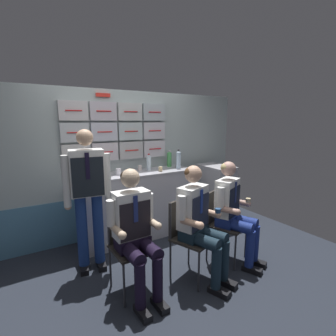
% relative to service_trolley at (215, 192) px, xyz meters
% --- Properties ---
extents(ground, '(4.80, 4.80, 0.04)m').
position_rel_service_trolley_xyz_m(ground, '(-1.48, -0.92, -0.54)').
color(ground, '#222730').
extents(galley_bulkhead, '(4.20, 0.14, 2.15)m').
position_rel_service_trolley_xyz_m(galley_bulkhead, '(-1.48, 0.45, 0.57)').
color(galley_bulkhead, '#A4B2B1').
rests_on(galley_bulkhead, ground).
extents(galley_counter, '(1.70, 0.53, 0.98)m').
position_rel_service_trolley_xyz_m(galley_counter, '(-1.36, 0.17, -0.03)').
color(galley_counter, '#BBBAC3').
rests_on(galley_counter, ground).
extents(service_trolley, '(0.40, 0.65, 0.98)m').
position_rel_service_trolley_xyz_m(service_trolley, '(0.00, 0.00, 0.00)').
color(service_trolley, black).
rests_on(service_trolley, ground).
extents(folding_chair_left, '(0.41, 0.41, 0.86)m').
position_rel_service_trolley_xyz_m(folding_chair_left, '(-1.92, -0.84, 0.02)').
color(folding_chair_left, '#2D2D33').
rests_on(folding_chair_left, ground).
extents(crew_member_left, '(0.49, 0.60, 1.27)m').
position_rel_service_trolley_xyz_m(crew_member_left, '(-1.92, -1.00, 0.18)').
color(crew_member_left, black).
rests_on(crew_member_left, ground).
extents(folding_chair_center, '(0.51, 0.51, 0.86)m').
position_rel_service_trolley_xyz_m(folding_chair_center, '(-1.30, -0.99, 0.02)').
color(folding_chair_center, '#2D2D33').
rests_on(folding_chair_center, ground).
extents(crew_member_center, '(0.53, 0.66, 1.26)m').
position_rel_service_trolley_xyz_m(crew_member_center, '(-1.25, -1.14, 0.17)').
color(crew_member_center, black).
rests_on(crew_member_center, ground).
extents(folding_chair_right, '(0.52, 0.52, 0.86)m').
position_rel_service_trolley_xyz_m(folding_chair_right, '(-0.73, -0.92, 0.02)').
color(folding_chair_right, '#2D2D33').
rests_on(folding_chair_right, ground).
extents(crew_member_right, '(0.53, 0.65, 1.24)m').
position_rel_service_trolley_xyz_m(crew_member_right, '(-0.67, -1.07, 0.16)').
color(crew_member_right, black).
rests_on(crew_member_right, ground).
extents(crew_member_standing, '(0.52, 0.30, 1.63)m').
position_rel_service_trolley_xyz_m(crew_member_standing, '(-2.18, -0.32, 0.44)').
color(crew_member_standing, black).
rests_on(crew_member_standing, ground).
extents(water_bottle_tall, '(0.07, 0.07, 0.25)m').
position_rel_service_trolley_xyz_m(water_bottle_tall, '(-1.14, 0.22, 0.58)').
color(water_bottle_tall, silver).
rests_on(water_bottle_tall, galley_counter).
extents(sparkling_bottle_green, '(0.07, 0.07, 0.29)m').
position_rel_service_trolley_xyz_m(sparkling_bottle_green, '(-0.69, 0.10, 0.60)').
color(sparkling_bottle_green, silver).
rests_on(sparkling_bottle_green, galley_counter).
extents(water_bottle_short, '(0.07, 0.07, 0.26)m').
position_rel_service_trolley_xyz_m(water_bottle_short, '(-0.72, 0.32, 0.59)').
color(water_bottle_short, '#49A154').
rests_on(water_bottle_short, galley_counter).
extents(espresso_cup_small, '(0.07, 0.07, 0.08)m').
position_rel_service_trolley_xyz_m(espresso_cup_small, '(-1.87, 0.00, 0.50)').
color(espresso_cup_small, navy).
rests_on(espresso_cup_small, galley_counter).
extents(paper_cup_blue, '(0.07, 0.07, 0.09)m').
position_rel_service_trolley_xyz_m(paper_cup_blue, '(-1.66, 0.12, 0.51)').
color(paper_cup_blue, white).
rests_on(paper_cup_blue, galley_counter).
extents(coffee_cup_white, '(0.06, 0.06, 0.07)m').
position_rel_service_trolley_xyz_m(coffee_cup_white, '(-1.04, 0.05, 0.50)').
color(coffee_cup_white, tan).
rests_on(coffee_cup_white, galley_counter).
extents(paper_cup_tan, '(0.06, 0.06, 0.07)m').
position_rel_service_trolley_xyz_m(paper_cup_tan, '(-1.26, 0.29, 0.50)').
color(paper_cup_tan, silver).
rests_on(paper_cup_tan, galley_counter).
extents(snack_banana, '(0.17, 0.10, 0.04)m').
position_rel_service_trolley_xyz_m(snack_banana, '(-1.87, 0.26, 0.48)').
color(snack_banana, yellow).
rests_on(snack_banana, galley_counter).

